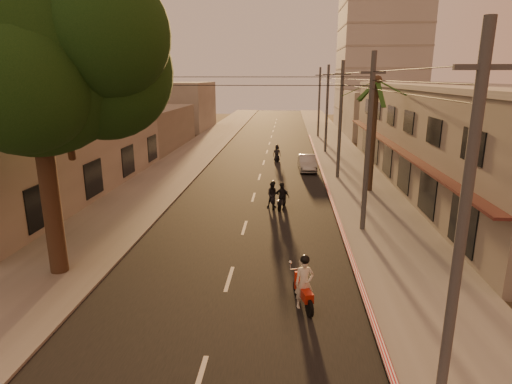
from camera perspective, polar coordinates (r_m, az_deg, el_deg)
ground at (r=15.69m, az=-4.61°, el=-14.77°), size 160.00×160.00×0.00m
road at (r=34.40m, az=0.47°, el=2.02°), size 10.00×140.00×0.02m
sidewalk_right at (r=34.72m, az=12.92°, el=1.83°), size 5.00×140.00×0.12m
sidewalk_left at (r=35.67m, az=-11.65°, el=2.26°), size 5.00×140.00×0.12m
curb_stripe at (r=29.60m, az=9.71°, el=-0.20°), size 0.20×60.00×0.20m
shophouse_row at (r=33.80m, az=24.73°, el=6.68°), size 8.80×34.20×7.30m
left_building at (r=32.29m, az=-26.00°, el=4.30°), size 8.20×24.20×5.20m
distant_tower at (r=71.05m, az=16.43°, el=19.54°), size 12.10×12.10×28.00m
broadleaf_tree at (r=17.92m, az=-26.33°, el=15.76°), size 9.60×8.70×12.10m
palm_tree at (r=30.00m, az=15.82°, el=13.31°), size 5.00×5.00×8.20m
utility_poles at (r=33.69m, az=11.34°, el=12.67°), size 1.20×48.26×9.00m
filler_right at (r=59.80m, az=15.88°, el=9.94°), size 8.00×14.00×6.00m
filler_left_near at (r=50.44m, az=-14.66°, el=8.25°), size 8.00×14.00×4.40m
filler_left_far at (r=67.55m, az=-9.80°, el=11.25°), size 8.00×14.00×7.00m
scooter_red at (r=15.21m, az=6.40°, el=-12.11°), size 1.01×1.95×1.97m
scooter_mid_a at (r=26.30m, az=2.28°, el=-0.45°), size 0.83×1.71×1.67m
scooter_mid_b at (r=25.94m, az=3.45°, el=-0.67°), size 1.11×1.69×1.68m
scooter_far_a at (r=40.78m, az=2.80°, el=5.11°), size 0.88×1.64×1.61m
parked_car at (r=36.99m, az=6.82°, el=3.87°), size 1.80×4.16×1.33m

